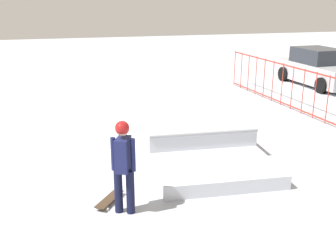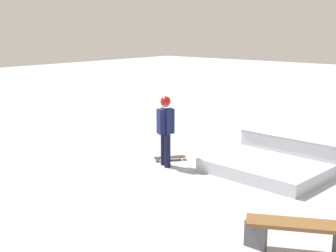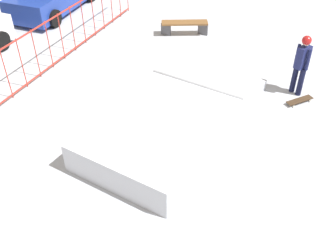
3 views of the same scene
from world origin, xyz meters
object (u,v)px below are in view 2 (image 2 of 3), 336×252
at_px(skater, 166,126).
at_px(skateboard, 170,157).
at_px(park_bench, 300,230).
at_px(skate_ramp, 311,144).

xyz_separation_m(skater, skateboard, (-0.43, -0.22, -0.93)).
height_order(skateboard, park_bench, park_bench).
bearing_deg(park_bench, skate_ramp, -158.33).
distance_m(skate_ramp, park_bench, 5.54).
bearing_deg(skate_ramp, skater, -31.64).
relative_size(skate_ramp, skater, 3.23).
xyz_separation_m(skate_ramp, skater, (3.21, -2.30, 0.69)).
relative_size(skater, skateboard, 2.26).
bearing_deg(skater, skateboard, 52.42).
relative_size(skater, park_bench, 1.08).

